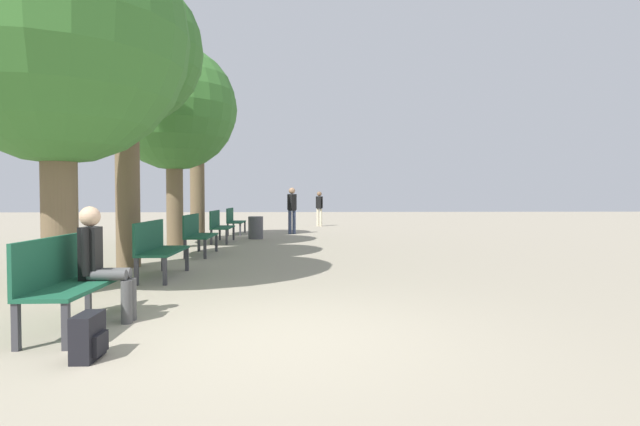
{
  "coord_description": "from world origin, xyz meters",
  "views": [
    {
      "loc": [
        0.33,
        -4.85,
        1.37
      ],
      "look_at": [
        0.76,
        5.56,
        1.03
      ],
      "focal_mm": 28.0,
      "sensor_mm": 36.0,
      "label": 1
    }
  ],
  "objects_px": {
    "bench_row_2": "(197,232)",
    "tree_row_2": "(174,109)",
    "pedestrian_mid": "(319,206)",
    "bench_row_1": "(157,246)",
    "bench_row_4": "(234,219)",
    "pedestrian_near": "(292,207)",
    "trash_bin": "(256,228)",
    "bench_row_0": "(68,276)",
    "bench_row_3": "(219,224)",
    "tree_row_1": "(126,53)",
    "backpack": "(89,337)",
    "person_seated": "(101,260)",
    "tree_row_3": "(197,113)",
    "tree_row_0": "(57,36)"
  },
  "relations": [
    {
      "from": "tree_row_3",
      "to": "person_seated",
      "type": "distance_m",
      "value": 11.57
    },
    {
      "from": "bench_row_2",
      "to": "pedestrian_near",
      "type": "distance_m",
      "value": 6.92
    },
    {
      "from": "pedestrian_mid",
      "to": "trash_bin",
      "type": "distance_m",
      "value": 7.22
    },
    {
      "from": "bench_row_1",
      "to": "bench_row_2",
      "type": "relative_size",
      "value": 1.0
    },
    {
      "from": "tree_row_1",
      "to": "tree_row_2",
      "type": "height_order",
      "value": "tree_row_1"
    },
    {
      "from": "bench_row_0",
      "to": "pedestrian_mid",
      "type": "bearing_deg",
      "value": 79.43
    },
    {
      "from": "bench_row_2",
      "to": "bench_row_3",
      "type": "xyz_separation_m",
      "value": [
        0.0,
        3.27,
        0.0
      ]
    },
    {
      "from": "backpack",
      "to": "bench_row_3",
      "type": "bearing_deg",
      "value": 93.34
    },
    {
      "from": "bench_row_2",
      "to": "tree_row_2",
      "type": "xyz_separation_m",
      "value": [
        -0.94,
        1.71,
        3.16
      ]
    },
    {
      "from": "bench_row_1",
      "to": "pedestrian_mid",
      "type": "distance_m",
      "value": 14.96
    },
    {
      "from": "tree_row_3",
      "to": "backpack",
      "type": "xyz_separation_m",
      "value": [
        1.57,
        -12.25,
        -3.93
      ]
    },
    {
      "from": "tree_row_0",
      "to": "backpack",
      "type": "distance_m",
      "value": 4.7
    },
    {
      "from": "bench_row_0",
      "to": "tree_row_0",
      "type": "relative_size",
      "value": 0.3
    },
    {
      "from": "bench_row_1",
      "to": "backpack",
      "type": "bearing_deg",
      "value": -81.62
    },
    {
      "from": "bench_row_3",
      "to": "trash_bin",
      "type": "height_order",
      "value": "bench_row_3"
    },
    {
      "from": "bench_row_4",
      "to": "pedestrian_mid",
      "type": "relative_size",
      "value": 0.99
    },
    {
      "from": "tree_row_1",
      "to": "person_seated",
      "type": "bearing_deg",
      "value": -74.79
    },
    {
      "from": "bench_row_2",
      "to": "trash_bin",
      "type": "relative_size",
      "value": 2.2
    },
    {
      "from": "tree_row_0",
      "to": "pedestrian_mid",
      "type": "relative_size",
      "value": 3.34
    },
    {
      "from": "bench_row_1",
      "to": "bench_row_4",
      "type": "relative_size",
      "value": 1.0
    },
    {
      "from": "bench_row_2",
      "to": "backpack",
      "type": "relative_size",
      "value": 4.13
    },
    {
      "from": "bench_row_0",
      "to": "bench_row_3",
      "type": "bearing_deg",
      "value": 90.0
    },
    {
      "from": "tree_row_2",
      "to": "pedestrian_mid",
      "type": "height_order",
      "value": "tree_row_2"
    },
    {
      "from": "bench_row_2",
      "to": "tree_row_2",
      "type": "bearing_deg",
      "value": 118.61
    },
    {
      "from": "bench_row_2",
      "to": "person_seated",
      "type": "xyz_separation_m",
      "value": [
        0.25,
        -6.3,
        0.14
      ]
    },
    {
      "from": "bench_row_3",
      "to": "tree_row_2",
      "type": "relative_size",
      "value": 0.3
    },
    {
      "from": "bench_row_4",
      "to": "backpack",
      "type": "bearing_deg",
      "value": -87.43
    },
    {
      "from": "bench_row_4",
      "to": "backpack",
      "type": "height_order",
      "value": "bench_row_4"
    },
    {
      "from": "tree_row_1",
      "to": "pedestrian_mid",
      "type": "relative_size",
      "value": 3.52
    },
    {
      "from": "bench_row_2",
      "to": "pedestrian_mid",
      "type": "height_order",
      "value": "pedestrian_mid"
    },
    {
      "from": "bench_row_3",
      "to": "tree_row_2",
      "type": "bearing_deg",
      "value": -120.95
    },
    {
      "from": "tree_row_1",
      "to": "pedestrian_near",
      "type": "distance_m",
      "value": 9.59
    },
    {
      "from": "tree_row_1",
      "to": "tree_row_2",
      "type": "relative_size",
      "value": 1.05
    },
    {
      "from": "backpack",
      "to": "tree_row_0",
      "type": "bearing_deg",
      "value": 118.83
    },
    {
      "from": "bench_row_4",
      "to": "tree_row_3",
      "type": "xyz_separation_m",
      "value": [
        -0.94,
        -1.86,
        3.57
      ]
    },
    {
      "from": "trash_bin",
      "to": "pedestrian_mid",
      "type": "bearing_deg",
      "value": 70.93
    },
    {
      "from": "trash_bin",
      "to": "bench_row_3",
      "type": "bearing_deg",
      "value": -128.45
    },
    {
      "from": "bench_row_1",
      "to": "tree_row_1",
      "type": "height_order",
      "value": "tree_row_1"
    },
    {
      "from": "tree_row_1",
      "to": "pedestrian_mid",
      "type": "height_order",
      "value": "tree_row_1"
    },
    {
      "from": "pedestrian_mid",
      "to": "trash_bin",
      "type": "height_order",
      "value": "pedestrian_mid"
    },
    {
      "from": "bench_row_0",
      "to": "tree_row_1",
      "type": "height_order",
      "value": "tree_row_1"
    },
    {
      "from": "bench_row_3",
      "to": "tree_row_1",
      "type": "height_order",
      "value": "tree_row_1"
    },
    {
      "from": "bench_row_4",
      "to": "pedestrian_near",
      "type": "relative_size",
      "value": 0.94
    },
    {
      "from": "bench_row_3",
      "to": "bench_row_4",
      "type": "relative_size",
      "value": 1.0
    },
    {
      "from": "bench_row_3",
      "to": "bench_row_4",
      "type": "distance_m",
      "value": 3.27
    },
    {
      "from": "pedestrian_near",
      "to": "trash_bin",
      "type": "height_order",
      "value": "pedestrian_near"
    },
    {
      "from": "pedestrian_near",
      "to": "bench_row_0",
      "type": "bearing_deg",
      "value": -99.24
    },
    {
      "from": "tree_row_2",
      "to": "backpack",
      "type": "relative_size",
      "value": 13.95
    },
    {
      "from": "bench_row_1",
      "to": "trash_bin",
      "type": "xyz_separation_m",
      "value": [
        0.98,
        7.78,
        -0.18
      ]
    },
    {
      "from": "bench_row_0",
      "to": "tree_row_2",
      "type": "bearing_deg",
      "value": 96.46
    }
  ]
}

